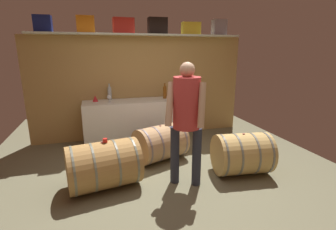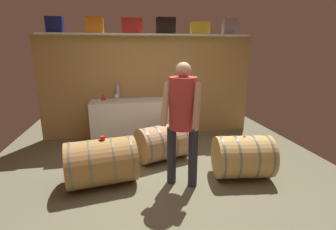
% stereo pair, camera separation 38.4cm
% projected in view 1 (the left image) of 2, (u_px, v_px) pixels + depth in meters
% --- Properties ---
extents(ground_plane, '(5.73, 7.62, 0.02)m').
position_uv_depth(ground_plane, '(161.00, 167.00, 4.12)').
color(ground_plane, '#6B694E').
extents(back_wall_panel, '(4.53, 0.10, 2.13)m').
position_uv_depth(back_wall_panel, '(141.00, 88.00, 5.38)').
color(back_wall_panel, tan).
rests_on(back_wall_panel, ground).
extents(high_shelf_board, '(4.17, 0.40, 0.03)m').
position_uv_depth(high_shelf_board, '(141.00, 35.00, 4.97)').
color(high_shelf_board, silver).
rests_on(high_shelf_board, back_wall_panel).
extents(toolcase_navy, '(0.30, 0.21, 0.29)m').
position_uv_depth(toolcase_navy, '(43.00, 24.00, 4.46)').
color(toolcase_navy, navy).
rests_on(toolcase_navy, high_shelf_board).
extents(toolcase_orange, '(0.32, 0.30, 0.30)m').
position_uv_depth(toolcase_orange, '(86.00, 25.00, 4.65)').
color(toolcase_orange, orange).
rests_on(toolcase_orange, high_shelf_board).
extents(toolcase_red, '(0.41, 0.22, 0.29)m').
position_uv_depth(toolcase_red, '(124.00, 26.00, 4.84)').
color(toolcase_red, red).
rests_on(toolcase_red, high_shelf_board).
extents(toolcase_black, '(0.37, 0.22, 0.32)m').
position_uv_depth(toolcase_black, '(157.00, 26.00, 5.02)').
color(toolcase_black, black).
rests_on(toolcase_black, high_shelf_board).
extents(toolcase_yellow, '(0.39, 0.21, 0.25)m').
position_uv_depth(toolcase_yellow, '(191.00, 28.00, 5.22)').
color(toolcase_yellow, yellow).
rests_on(toolcase_yellow, high_shelf_board).
extents(toolcase_grey, '(0.30, 0.21, 0.32)m').
position_uv_depth(toolcase_grey, '(219.00, 27.00, 5.38)').
color(toolcase_grey, gray).
rests_on(toolcase_grey, high_shelf_board).
extents(work_cabinet, '(1.81, 0.60, 0.87)m').
position_uv_depth(work_cabinet, '(130.00, 122.00, 5.13)').
color(work_cabinet, white).
rests_on(work_cabinet, ground).
extents(wine_bottle_clear, '(0.08, 0.08, 0.33)m').
position_uv_depth(wine_bottle_clear, '(110.00, 93.00, 5.08)').
color(wine_bottle_clear, '#B0BCBF').
rests_on(wine_bottle_clear, work_cabinet).
extents(wine_bottle_amber, '(0.07, 0.07, 0.32)m').
position_uv_depth(wine_bottle_amber, '(165.00, 92.00, 5.23)').
color(wine_bottle_amber, brown).
rests_on(wine_bottle_amber, work_cabinet).
extents(wine_glass, '(0.09, 0.09, 0.14)m').
position_uv_depth(wine_glass, '(109.00, 97.00, 4.87)').
color(wine_glass, white).
rests_on(wine_glass, work_cabinet).
extents(red_funnel, '(0.11, 0.11, 0.12)m').
position_uv_depth(red_funnel, '(95.00, 98.00, 4.94)').
color(red_funnel, red).
rests_on(red_funnel, work_cabinet).
extents(wine_barrel_near, '(1.04, 0.80, 0.67)m').
position_uv_depth(wine_barrel_near, '(104.00, 165.00, 3.42)').
color(wine_barrel_near, '#AA7D43').
rests_on(wine_barrel_near, ground).
extents(wine_barrel_far, '(0.99, 0.85, 0.62)m').
position_uv_depth(wine_barrel_far, '(160.00, 143.00, 4.31)').
color(wine_barrel_far, tan).
rests_on(wine_barrel_far, ground).
extents(wine_barrel_flank, '(0.89, 0.72, 0.64)m').
position_uv_depth(wine_barrel_flank, '(242.00, 154.00, 3.82)').
color(wine_barrel_flank, tan).
rests_on(wine_barrel_flank, ground).
extents(tasting_cup, '(0.06, 0.06, 0.05)m').
position_uv_depth(tasting_cup, '(105.00, 140.00, 3.34)').
color(tasting_cup, red).
rests_on(tasting_cup, wine_barrel_near).
extents(winemaker_pouring, '(0.56, 0.48, 1.71)m').
position_uv_depth(winemaker_pouring, '(186.00, 112.00, 3.33)').
color(winemaker_pouring, '#282C3B').
rests_on(winemaker_pouring, ground).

